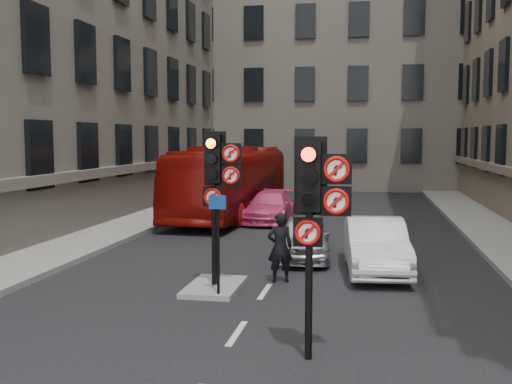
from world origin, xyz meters
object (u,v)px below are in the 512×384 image
(bus_red, at_px, (231,181))
(motorcyclist, at_px, (280,247))
(car_silver, at_px, (304,237))
(info_sign, at_px, (218,230))
(signal_near, at_px, (315,200))
(signal_far, at_px, (217,175))
(car_white, at_px, (376,246))
(car_pink, at_px, (270,207))
(motorcycle, at_px, (289,238))

(bus_red, xyz_separation_m, motorcyclist, (3.93, -11.68, -0.71))
(car_silver, height_order, bus_red, bus_red)
(car_silver, distance_m, info_sign, 5.03)
(bus_red, xyz_separation_m, info_sign, (2.82, -13.50, -0.04))
(signal_near, distance_m, signal_far, 4.77)
(car_silver, height_order, motorcyclist, motorcyclist)
(car_silver, bearing_deg, bus_red, 111.14)
(car_silver, xyz_separation_m, car_white, (2.05, -1.37, 0.07))
(signal_far, bearing_deg, motorcyclist, 37.32)
(signal_far, bearing_deg, car_pink, 93.14)
(signal_far, distance_m, motorcyclist, 2.48)
(motorcycle, bearing_deg, car_white, -33.07)
(signal_near, xyz_separation_m, motorcyclist, (-1.28, 5.01, -1.72))
(motorcycle, bearing_deg, car_pink, 111.18)
(motorcyclist, bearing_deg, motorcycle, -103.46)
(signal_far, distance_m, bus_red, 13.00)
(motorcyclist, bearing_deg, signal_near, 86.61)
(signal_near, relative_size, motorcycle, 2.37)
(car_white, xyz_separation_m, motorcycle, (-2.61, 2.19, -0.25))
(signal_far, distance_m, motorcycle, 5.37)
(motorcyclist, distance_m, info_sign, 2.23)
(signal_far, relative_size, motorcycle, 2.37)
(car_silver, xyz_separation_m, motorcycle, (-0.56, 0.82, -0.18))
(signal_near, height_order, car_white, signal_near)
(signal_near, relative_size, motorcyclist, 2.07)
(signal_far, relative_size, motorcyclist, 2.07)
(car_silver, height_order, motorcycle, car_silver)
(car_silver, height_order, car_pink, car_silver)
(car_silver, distance_m, car_white, 2.46)
(bus_red, height_order, info_sign, bus_red)
(car_pink, bearing_deg, signal_near, -78.03)
(bus_red, bearing_deg, info_sign, -75.09)
(signal_near, height_order, car_pink, signal_near)
(car_pink, relative_size, motorcycle, 2.87)
(motorcyclist, bearing_deg, bus_red, -89.13)
(bus_red, height_order, motorcyclist, bus_red)
(signal_near, height_order, signal_far, signal_far)
(signal_far, height_order, car_white, signal_far)
(car_white, relative_size, info_sign, 1.95)
(signal_far, xyz_separation_m, car_pink, (-0.62, 11.32, -2.07))
(car_pink, bearing_deg, car_silver, -73.15)
(info_sign, bearing_deg, car_white, 39.26)
(car_white, bearing_deg, motorcycle, 134.94)
(signal_far, xyz_separation_m, motorcycle, (1.04, 4.76, -2.25))
(motorcycle, height_order, motorcyclist, motorcyclist)
(car_silver, relative_size, bus_red, 0.33)
(bus_red, xyz_separation_m, motorcycle, (3.65, -7.93, -1.12))
(car_white, bearing_deg, car_silver, 141.19)
(signal_far, bearing_deg, signal_near, -56.98)
(signal_near, bearing_deg, car_white, 80.94)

